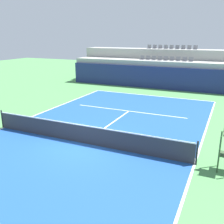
% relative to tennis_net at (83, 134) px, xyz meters
% --- Properties ---
extents(ground_plane, '(80.00, 80.00, 0.00)m').
position_rel_tennis_net_xyz_m(ground_plane, '(0.00, 0.00, -0.51)').
color(ground_plane, '#4C8C4C').
extents(court_surface, '(11.00, 24.00, 0.01)m').
position_rel_tennis_net_xyz_m(court_surface, '(0.00, 0.00, -0.50)').
color(court_surface, '#1E4C99').
rests_on(court_surface, ground_plane).
extents(baseline_far, '(11.00, 0.10, 0.00)m').
position_rel_tennis_net_xyz_m(baseline_far, '(0.00, 11.95, -0.50)').
color(baseline_far, white).
rests_on(baseline_far, court_surface).
extents(sideline_left, '(0.10, 24.00, 0.00)m').
position_rel_tennis_net_xyz_m(sideline_left, '(-5.45, 0.00, -0.50)').
color(sideline_left, white).
rests_on(sideline_left, court_surface).
extents(sideline_right, '(0.10, 24.00, 0.00)m').
position_rel_tennis_net_xyz_m(sideline_right, '(5.45, 0.00, -0.50)').
color(sideline_right, white).
rests_on(sideline_right, court_surface).
extents(service_line_far, '(8.26, 0.10, 0.00)m').
position_rel_tennis_net_xyz_m(service_line_far, '(0.00, 6.40, -0.50)').
color(service_line_far, white).
rests_on(service_line_far, court_surface).
extents(centre_service_line, '(0.10, 6.40, 0.00)m').
position_rel_tennis_net_xyz_m(centre_service_line, '(0.00, 3.20, -0.50)').
color(centre_service_line, white).
rests_on(centre_service_line, court_surface).
extents(back_wall, '(20.22, 0.30, 2.24)m').
position_rel_tennis_net_xyz_m(back_wall, '(0.00, 15.39, 0.61)').
color(back_wall, navy).
rests_on(back_wall, ground_plane).
extents(stands_tier_lower, '(20.22, 2.40, 2.75)m').
position_rel_tennis_net_xyz_m(stands_tier_lower, '(0.00, 16.74, 0.87)').
color(stands_tier_lower, '#9E9E99').
rests_on(stands_tier_lower, ground_plane).
extents(stands_tier_upper, '(20.22, 2.40, 3.82)m').
position_rel_tennis_net_xyz_m(stands_tier_upper, '(0.00, 19.14, 1.40)').
color(stands_tier_upper, '#9E9E99').
rests_on(stands_tier_upper, ground_plane).
extents(seating_row_lower, '(5.56, 0.44, 0.44)m').
position_rel_tennis_net_xyz_m(seating_row_lower, '(0.00, 16.83, 2.37)').
color(seating_row_lower, slate).
rests_on(seating_row_lower, stands_tier_lower).
extents(seating_row_upper, '(5.56, 0.44, 0.44)m').
position_rel_tennis_net_xyz_m(seating_row_upper, '(0.00, 19.23, 3.44)').
color(seating_row_upper, slate).
rests_on(seating_row_upper, stands_tier_upper).
extents(tennis_net, '(11.08, 0.08, 1.07)m').
position_rel_tennis_net_xyz_m(tennis_net, '(0.00, 0.00, 0.00)').
color(tennis_net, black).
rests_on(tennis_net, court_surface).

